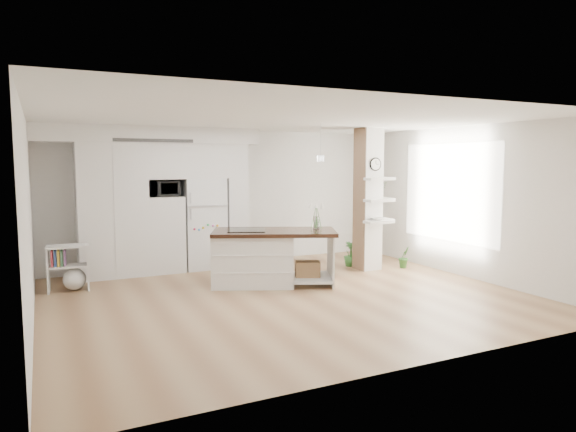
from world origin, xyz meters
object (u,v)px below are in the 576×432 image
at_px(kitchen_island, 260,256).
at_px(bookshelf, 70,271).
at_px(floor_plant_a, 404,257).
at_px(refrigerator, 203,223).

height_order(kitchen_island, bookshelf, kitchen_island).
distance_m(kitchen_island, bookshelf, 3.07).
bearing_deg(kitchen_island, floor_plant_a, 24.49).
distance_m(kitchen_island, floor_plant_a, 3.07).
distance_m(refrigerator, kitchen_island, 1.85).
bearing_deg(refrigerator, floor_plant_a, -26.00).
xyz_separation_m(kitchen_island, floor_plant_a, (3.06, 0.03, -0.27)).
bearing_deg(floor_plant_a, bookshelf, 171.29).
bearing_deg(refrigerator, kitchen_island, -74.98).
bearing_deg(bookshelf, refrigerator, 22.34).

